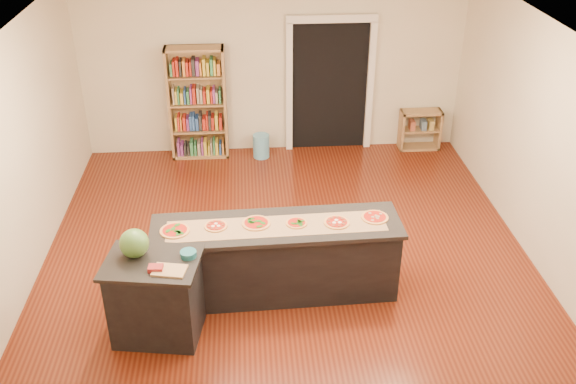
{
  "coord_description": "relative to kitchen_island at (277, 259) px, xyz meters",
  "views": [
    {
      "loc": [
        -0.46,
        -6.2,
        4.63
      ],
      "look_at": [
        0.0,
        0.2,
        1.0
      ],
      "focal_mm": 40.0,
      "sensor_mm": 36.0,
      "label": 1
    }
  ],
  "objects": [
    {
      "name": "pizza_a",
      "position": [
        -1.09,
        -0.05,
        0.46
      ],
      "size": [
        0.31,
        0.31,
        0.02
      ],
      "color": "tan",
      "rests_on": "kitchen_island"
    },
    {
      "name": "cutting_board",
      "position": [
        -1.08,
        -0.8,
        0.48
      ],
      "size": [
        0.35,
        0.27,
        0.02
      ],
      "primitive_type": "cube",
      "rotation": [
        0.0,
        0.0,
        -0.2
      ],
      "color": "tan",
      "rests_on": "side_counter"
    },
    {
      "name": "bookshelf",
      "position": [
        -1.04,
        3.63,
        0.45
      ],
      "size": [
        0.9,
        0.32,
        1.8
      ],
      "primitive_type": "cube",
      "color": "#A27D4E",
      "rests_on": "ground"
    },
    {
      "name": "watermelon",
      "position": [
        -1.44,
        -0.51,
        0.62
      ],
      "size": [
        0.29,
        0.29,
        0.29
      ],
      "primitive_type": "sphere",
      "color": "#144214",
      "rests_on": "side_counter"
    },
    {
      "name": "pizza_b",
      "position": [
        -0.65,
        0.01,
        0.46
      ],
      "size": [
        0.26,
        0.26,
        0.02
      ],
      "color": "tan",
      "rests_on": "kitchen_island"
    },
    {
      "name": "package_red",
      "position": [
        -1.21,
        -0.78,
        0.5
      ],
      "size": [
        0.15,
        0.11,
        0.05
      ],
      "primitive_type": "cube",
      "rotation": [
        0.0,
        0.0,
        -0.06
      ],
      "color": "maroon",
      "rests_on": "side_counter"
    },
    {
      "name": "pizza_f",
      "position": [
        1.09,
        0.06,
        0.46
      ],
      "size": [
        0.3,
        0.3,
        0.02
      ],
      "color": "tan",
      "rests_on": "kitchen_island"
    },
    {
      "name": "side_counter",
      "position": [
        -1.27,
        -0.62,
        0.01
      ],
      "size": [
        0.94,
        0.69,
        0.93
      ],
      "rotation": [
        0.0,
        0.0,
        -0.16
      ],
      "color": "black",
      "rests_on": "ground"
    },
    {
      "name": "doorway",
      "position": [
        1.06,
        3.8,
        0.75
      ],
      "size": [
        1.4,
        0.09,
        2.21
      ],
      "color": "black",
      "rests_on": "room"
    },
    {
      "name": "pizza_e",
      "position": [
        0.65,
        -0.02,
        0.46
      ],
      "size": [
        0.29,
        0.29,
        0.02
      ],
      "color": "tan",
      "rests_on": "kitchen_island"
    },
    {
      "name": "pizza_d",
      "position": [
        0.22,
        0.0,
        0.46
      ],
      "size": [
        0.25,
        0.25,
        0.02
      ],
      "color": "tan",
      "rests_on": "kitchen_island"
    },
    {
      "name": "package_teal",
      "position": [
        -0.91,
        -0.57,
        0.5
      ],
      "size": [
        0.16,
        0.16,
        0.06
      ],
      "primitive_type": "cylinder",
      "color": "#195966",
      "rests_on": "side_counter"
    },
    {
      "name": "waste_bin",
      "position": [
        -0.06,
        3.5,
        -0.26
      ],
      "size": [
        0.26,
        0.26,
        0.38
      ],
      "primitive_type": "cylinder",
      "color": "#5CA5CE",
      "rests_on": "ground"
    },
    {
      "name": "kitchen_island",
      "position": [
        0.0,
        0.0,
        0.0
      ],
      "size": [
        2.73,
        0.74,
        0.9
      ],
      "rotation": [
        0.0,
        0.0,
        0.03
      ],
      "color": "black",
      "rests_on": "ground"
    },
    {
      "name": "low_shelf",
      "position": [
        2.56,
        3.65,
        -0.12
      ],
      "size": [
        0.66,
        0.28,
        0.66
      ],
      "primitive_type": "cube",
      "color": "#A27D4E",
      "rests_on": "ground"
    },
    {
      "name": "pizza_c",
      "position": [
        -0.22,
        0.03,
        0.46
      ],
      "size": [
        0.29,
        0.29,
        0.02
      ],
      "color": "tan",
      "rests_on": "kitchen_island"
    },
    {
      "name": "kraft_paper",
      "position": [
        0.0,
        -0.03,
        0.45
      ],
      "size": [
        2.38,
        0.5,
        0.0
      ],
      "primitive_type": "cube",
      "rotation": [
        0.0,
        0.0,
        0.03
      ],
      "color": "#94774C",
      "rests_on": "kitchen_island"
    },
    {
      "name": "room",
      "position": [
        0.16,
        0.34,
        0.95
      ],
      "size": [
        6.0,
        7.0,
        2.8
      ],
      "color": "beige",
      "rests_on": "ground"
    }
  ]
}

